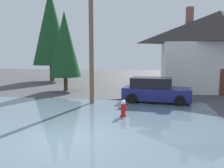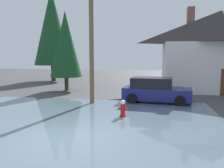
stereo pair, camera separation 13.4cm
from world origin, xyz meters
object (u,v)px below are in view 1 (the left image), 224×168
Objects in this scene: parked_car at (155,90)px; pine_tree_tall_left at (51,27)px; house at (218,50)px; utility_pole at (91,19)px; fire_hydrant at (123,109)px; pine_tree_mid_left at (65,44)px.

pine_tree_tall_left is at bearing 137.19° from parked_car.
house reaches higher than parked_car.
parked_car is (-5.37, -5.87, -2.72)m from house.
house is (9.31, 6.87, -1.70)m from utility_pole.
fire_hydrant is 0.19× the size of parked_car.
pine_tree_mid_left is at bearing 126.70° from fire_hydrant.
pine_tree_mid_left is (-7.41, 3.80, 3.17)m from parked_car.
utility_pole is at bearing -143.59° from house.
fire_hydrant is at bearing -55.85° from pine_tree_tall_left.
parked_car is at bearing 14.16° from utility_pole.
house is at bearing 36.41° from utility_pole.
utility_pole is at bearing 127.99° from fire_hydrant.
pine_tree_tall_left is at bearing 121.12° from pine_tree_mid_left.
house is at bearing 54.42° from fire_hydrant.
utility_pole reaches higher than parked_car.
parked_car is (1.65, 3.93, 0.34)m from fire_hydrant.
pine_tree_mid_left is at bearing -170.77° from house.
house reaches higher than pine_tree_mid_left.
fire_hydrant is 18.67m from pine_tree_tall_left.
pine_tree_tall_left is 8.44m from pine_tree_mid_left.
pine_tree_mid_left reaches higher than fire_hydrant.
utility_pole is 6.00m from parked_car.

